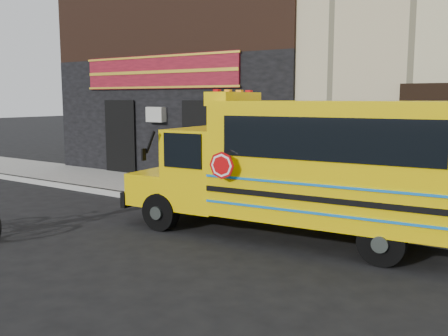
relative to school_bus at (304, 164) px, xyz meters
name	(u,v)px	position (x,y,z in m)	size (l,w,h in m)	color
ground	(167,241)	(-2.10, -1.73, -1.51)	(120.00, 120.00, 0.00)	black
curb	(238,212)	(-2.10, 0.87, -1.43)	(40.00, 0.20, 0.15)	#A0A09A
sidewalk	(269,202)	(-2.10, 2.37, -1.43)	(40.00, 3.00, 0.15)	slate
building	(358,3)	(-2.14, 8.73, 4.62)	(20.00, 10.70, 12.00)	#BCB58D
school_bus	(304,164)	(0.00, 0.00, 0.00)	(7.05, 2.77, 2.92)	black
sign_pole	(325,158)	(0.03, 0.98, 0.01)	(0.07, 0.24, 2.73)	#3F4642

